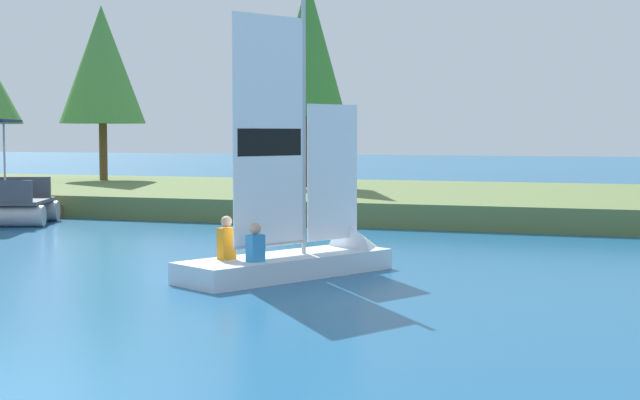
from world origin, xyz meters
The scene contains 4 objects.
shore_bank centered at (0.00, 23.87, 0.34)m, with size 80.00×12.53×0.68m, color #5B703D.
shoreline_tree_midleft centered at (-14.18, 26.47, 5.34)m, with size 3.46×3.46×7.05m.
shoreline_tree_centre centered at (-4.62, 24.46, 5.58)m, with size 2.66×2.66×7.34m.
sailboat centered at (0.95, 9.40, 0.40)m, with size 3.35×4.80×5.52m.
Camera 1 is at (6.77, -7.36, 2.61)m, focal length 53.58 mm.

